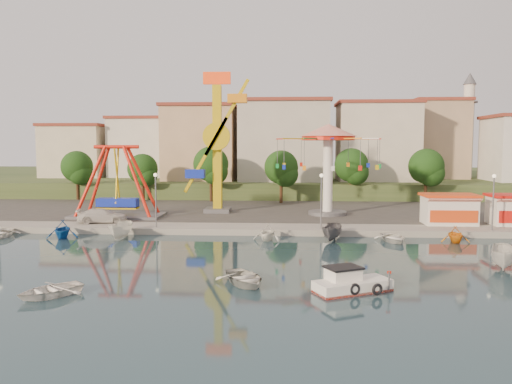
# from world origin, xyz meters

# --- Properties ---
(ground) EXTENTS (200.00, 200.00, 0.00)m
(ground) POSITION_xyz_m (0.00, 0.00, 0.00)
(ground) COLOR #122832
(ground) RESTS_ON ground
(quay_deck) EXTENTS (200.00, 100.00, 0.60)m
(quay_deck) POSITION_xyz_m (0.00, 62.00, 0.30)
(quay_deck) COLOR #9E998E
(quay_deck) RESTS_ON ground
(asphalt_pad) EXTENTS (90.00, 28.00, 0.01)m
(asphalt_pad) POSITION_xyz_m (0.00, 30.00, 0.60)
(asphalt_pad) COLOR #4C4944
(asphalt_pad) RESTS_ON quay_deck
(hill_terrace) EXTENTS (200.00, 60.00, 3.00)m
(hill_terrace) POSITION_xyz_m (0.00, 67.00, 1.50)
(hill_terrace) COLOR #384C26
(hill_terrace) RESTS_ON ground
(pirate_ship_ride) EXTENTS (10.00, 5.00, 8.00)m
(pirate_ship_ride) POSITION_xyz_m (-14.08, 19.65, 4.39)
(pirate_ship_ride) COLOR #59595E
(pirate_ship_ride) RESTS_ON quay_deck
(kamikaze_tower) EXTENTS (5.49, 3.10, 16.50)m
(kamikaze_tower) POSITION_xyz_m (-3.21, 24.02, 8.54)
(kamikaze_tower) COLOR #59595E
(kamikaze_tower) RESTS_ON quay_deck
(wave_swinger) EXTENTS (11.60, 11.60, 10.40)m
(wave_swinger) POSITION_xyz_m (9.44, 22.87, 8.20)
(wave_swinger) COLOR #59595E
(wave_swinger) RESTS_ON quay_deck
(booth_left) EXTENTS (5.40, 3.78, 3.08)m
(booth_left) POSITION_xyz_m (21.11, 16.49, 2.16)
(booth_left) COLOR white
(booth_left) RESTS_ON quay_deck
(lamp_post_1) EXTENTS (0.14, 0.14, 5.00)m
(lamp_post_1) POSITION_xyz_m (-8.00, 13.00, 3.10)
(lamp_post_1) COLOR #59595E
(lamp_post_1) RESTS_ON quay_deck
(lamp_post_2) EXTENTS (0.14, 0.14, 5.00)m
(lamp_post_2) POSITION_xyz_m (8.00, 13.00, 3.10)
(lamp_post_2) COLOR #59595E
(lamp_post_2) RESTS_ON quay_deck
(lamp_post_3) EXTENTS (0.14, 0.14, 5.00)m
(lamp_post_3) POSITION_xyz_m (24.00, 13.00, 3.10)
(lamp_post_3) COLOR #59595E
(lamp_post_3) RESTS_ON quay_deck
(tree_0) EXTENTS (4.60, 4.60, 7.19)m
(tree_0) POSITION_xyz_m (-26.00, 36.98, 5.47)
(tree_0) COLOR #382314
(tree_0) RESTS_ON quay_deck
(tree_1) EXTENTS (4.35, 4.35, 6.80)m
(tree_1) POSITION_xyz_m (-16.00, 36.24, 5.20)
(tree_1) COLOR #382314
(tree_1) RESTS_ON quay_deck
(tree_2) EXTENTS (5.02, 5.02, 7.85)m
(tree_2) POSITION_xyz_m (-6.00, 35.81, 5.92)
(tree_2) COLOR #382314
(tree_2) RESTS_ON quay_deck
(tree_3) EXTENTS (4.68, 4.68, 7.32)m
(tree_3) POSITION_xyz_m (4.00, 34.36, 5.55)
(tree_3) COLOR #382314
(tree_3) RESTS_ON quay_deck
(tree_4) EXTENTS (4.86, 4.86, 7.60)m
(tree_4) POSITION_xyz_m (14.00, 37.35, 5.75)
(tree_4) COLOR #382314
(tree_4) RESTS_ON quay_deck
(tree_5) EXTENTS (4.83, 4.83, 7.54)m
(tree_5) POSITION_xyz_m (24.00, 35.54, 5.71)
(tree_5) COLOR #382314
(tree_5) RESTS_ON quay_deck
(building_0) EXTENTS (9.26, 9.53, 11.87)m
(building_0) POSITION_xyz_m (-33.37, 46.06, 8.93)
(building_0) COLOR beige
(building_0) RESTS_ON hill_terrace
(building_1) EXTENTS (12.33, 9.01, 8.63)m
(building_1) POSITION_xyz_m (-21.33, 51.38, 7.32)
(building_1) COLOR silver
(building_1) RESTS_ON hill_terrace
(building_2) EXTENTS (11.95, 9.28, 11.23)m
(building_2) POSITION_xyz_m (-8.19, 51.96, 8.62)
(building_2) COLOR tan
(building_2) RESTS_ON hill_terrace
(building_3) EXTENTS (12.59, 10.50, 9.20)m
(building_3) POSITION_xyz_m (5.60, 48.80, 7.60)
(building_3) COLOR beige
(building_3) RESTS_ON hill_terrace
(building_4) EXTENTS (10.75, 9.23, 9.24)m
(building_4) POSITION_xyz_m (19.07, 52.20, 7.62)
(building_4) COLOR beige
(building_4) RESTS_ON hill_terrace
(building_5) EXTENTS (12.77, 10.96, 11.21)m
(building_5) POSITION_xyz_m (32.37, 50.33, 8.61)
(building_5) COLOR tan
(building_5) RESTS_ON hill_terrace
(minaret) EXTENTS (2.80, 2.80, 18.00)m
(minaret) POSITION_xyz_m (36.00, 54.00, 12.55)
(minaret) COLOR silver
(minaret) RESTS_ON hill_terrace
(cabin_motorboat) EXTENTS (4.85, 3.54, 1.60)m
(cabin_motorboat) POSITION_xyz_m (8.41, -5.76, 0.43)
(cabin_motorboat) COLOR white
(cabin_motorboat) RESTS_ON ground
(rowboat_a) EXTENTS (4.38, 4.86, 0.83)m
(rowboat_a) POSITION_xyz_m (2.08, -4.64, 0.41)
(rowboat_a) COLOR silver
(rowboat_a) RESTS_ON ground
(rowboat_b) EXTENTS (4.35, 4.45, 0.75)m
(rowboat_b) POSITION_xyz_m (-8.71, -7.72, 0.38)
(rowboat_b) COLOR white
(rowboat_b) RESTS_ON ground
(skiff) EXTENTS (3.12, 4.60, 1.66)m
(skiff) POSITION_xyz_m (19.62, 0.15, 0.83)
(skiff) COLOR silver
(skiff) RESTS_ON ground
(van) EXTENTS (5.32, 3.06, 1.45)m
(van) POSITION_xyz_m (-14.28, 15.43, 1.33)
(van) COLOR beige
(van) RESTS_ON quay_deck
(moored_boat_1) EXTENTS (3.54, 3.86, 1.71)m
(moored_boat_1) POSITION_xyz_m (-15.96, 9.80, 0.86)
(moored_boat_1) COLOR #1250A3
(moored_boat_1) RESTS_ON ground
(moored_boat_2) EXTENTS (1.74, 4.17, 1.58)m
(moored_boat_2) POSITION_xyz_m (-10.44, 9.80, 0.79)
(moored_boat_2) COLOR silver
(moored_boat_2) RESTS_ON ground
(moored_boat_4) EXTENTS (3.23, 3.50, 1.53)m
(moored_boat_4) POSITION_xyz_m (2.98, 9.80, 0.77)
(moored_boat_4) COLOR white
(moored_boat_4) RESTS_ON ground
(moored_boat_5) EXTENTS (2.58, 4.34, 1.58)m
(moored_boat_5) POSITION_xyz_m (8.79, 9.80, 0.79)
(moored_boat_5) COLOR #525156
(moored_boat_5) RESTS_ON ground
(moored_boat_6) EXTENTS (3.26, 4.09, 0.76)m
(moored_boat_6) POSITION_xyz_m (14.17, 9.80, 0.38)
(moored_boat_6) COLOR white
(moored_boat_6) RESTS_ON ground
(moored_boat_7) EXTENTS (2.70, 3.05, 1.48)m
(moored_boat_7) POSITION_xyz_m (19.57, 9.80, 0.74)
(moored_boat_7) COLOR orange
(moored_boat_7) RESTS_ON ground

